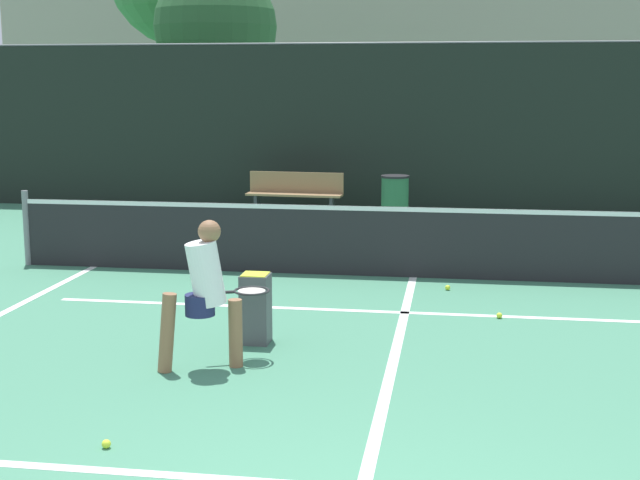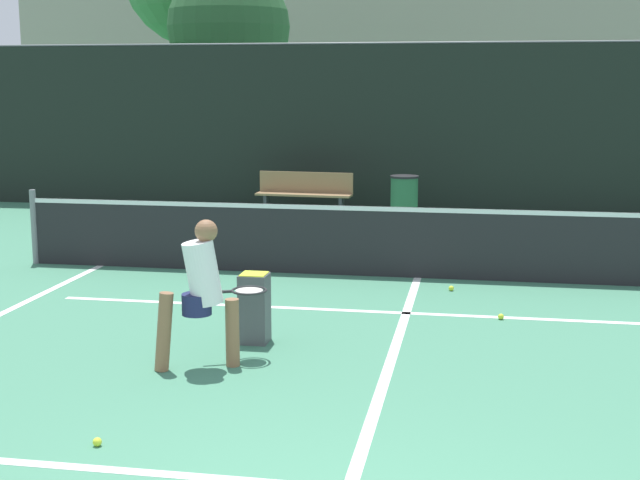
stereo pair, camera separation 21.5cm
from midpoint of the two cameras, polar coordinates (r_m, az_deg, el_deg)
The scene contains 15 objects.
court_service_line at distance 10.19m, azimuth 4.84°, elevation -4.65°, with size 8.25×0.10×0.01m, color white.
court_center_mark at distance 8.93m, azimuth 4.25°, elevation -6.77°, with size 0.10×6.36×0.01m, color white.
net at distance 11.91m, azimuth 5.51°, elevation 0.01°, with size 11.09×0.09×1.07m.
fence_back at distance 17.78m, azimuth 6.73°, elevation 7.08°, with size 24.00×0.06×3.35m.
player_practicing at distance 8.13m, azimuth -8.11°, elevation -3.12°, with size 1.00×0.83×1.38m.
tennis_ball_scattered_1 at distance 6.75m, azimuth -14.43°, elevation -12.53°, with size 0.07×0.07×0.07m, color #D1E033.
tennis_ball_scattered_5 at distance 11.32m, azimuth 7.63°, elevation -3.04°, with size 0.07×0.07×0.07m, color #D1E033.
tennis_ball_scattered_7 at distance 10.09m, azimuth 10.81°, elevation -4.77°, with size 0.07×0.07×0.07m, color #D1E033.
ball_hopper at distance 8.96m, azimuth -4.83°, elevation -4.28°, with size 0.28×0.28×0.71m.
courtside_bench at distance 17.21m, azimuth -1.96°, elevation 3.07°, with size 1.88×0.50×0.86m.
trash_bin at distance 16.70m, azimuth 4.45°, elevation 2.67°, with size 0.53×0.53×0.86m.
parked_car at distance 20.66m, azimuth -0.60°, elevation 4.61°, with size 1.89×4.43×1.43m.
tree_mid at distance 23.63m, azimuth -9.23°, elevation 10.62°, with size 2.79×2.79×3.34m.
tree_east at distance 23.67m, azimuth -6.97°, elevation 13.38°, with size 3.16×3.16×5.56m.
building_far at distance 36.02m, azimuth 7.91°, elevation 11.25°, with size 36.00×2.40×6.69m, color gray.
Camera 1 is at (0.55, -4.25, 2.60)m, focal length 50.00 mm.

